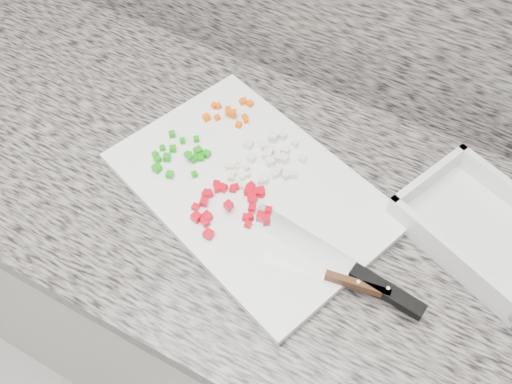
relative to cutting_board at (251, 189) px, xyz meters
The scene contains 11 objects.
cabinet 0.48m from the cutting_board, behind, with size 3.92×0.62×0.86m, color beige.
countertop 0.04m from the cutting_board, behind, with size 3.96×0.64×0.04m, color slate.
cutting_board is the anchor object (origin of this frame).
carrot_pile 0.18m from the cutting_board, 133.12° to the left, with size 0.08×0.09×0.02m.
onion_pile 0.07m from the cutting_board, 85.03° to the left, with size 0.12×0.12×0.01m.
green_pepper_pile 0.14m from the cutting_board, behind, with size 0.10×0.11×0.02m.
red_pepper_pile 0.06m from the cutting_board, 99.02° to the right, with size 0.13×0.13×0.02m.
garlic_pile 0.03m from the cutting_board, 167.45° to the left, with size 0.07×0.05×0.01m.
chef_knife 0.24m from the cutting_board, 17.73° to the right, with size 0.31×0.07×0.02m.
paring_knife 0.23m from the cutting_board, 24.31° to the right, with size 0.20×0.05×0.02m.
tray 0.39m from the cutting_board, 14.90° to the left, with size 0.31×0.27×0.05m.
Camera 1 is at (0.32, 0.93, 1.71)m, focal length 40.00 mm.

